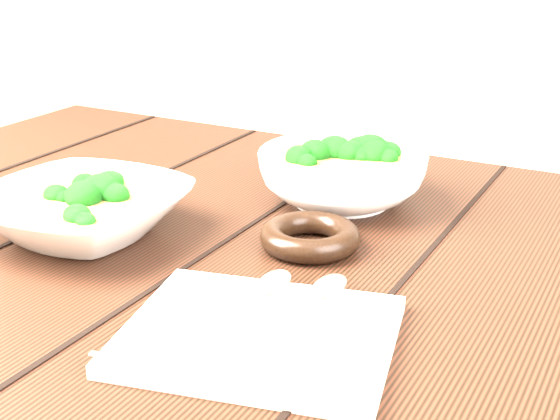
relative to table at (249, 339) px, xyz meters
The scene contains 7 objects.
table is the anchor object (origin of this frame).
soup_bowl_front 0.23m from the table, 157.36° to the right, with size 0.22×0.22×0.06m.
soup_bowl_back 0.22m from the table, 76.02° to the left, with size 0.22×0.22×0.07m.
trivet 0.15m from the table, 13.01° to the left, with size 0.11×0.11×0.03m, color black.
napkin 0.24m from the table, 56.92° to the right, with size 0.22×0.18×0.01m, color beige.
spoon_left 0.21m from the table, 55.36° to the right, with size 0.05×0.18×0.01m.
spoon_right 0.22m from the table, 40.76° to the right, with size 0.03×0.18×0.01m.
Camera 1 is at (0.39, -0.66, 1.08)m, focal length 50.00 mm.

